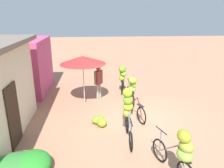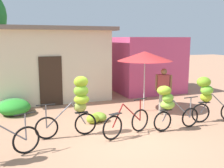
# 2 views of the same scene
# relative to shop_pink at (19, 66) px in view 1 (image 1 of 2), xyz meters

# --- Properties ---
(ground_plane) EXTENTS (60.00, 60.00, 0.00)m
(ground_plane) POSITION_rel_shop_pink_xyz_m (-3.55, -5.51, -1.38)
(ground_plane) COLOR #AC7B5C
(shop_pink) EXTENTS (3.20, 2.80, 2.76)m
(shop_pink) POSITION_rel_shop_pink_xyz_m (0.00, 0.00, 0.00)
(shop_pink) COLOR #CB4978
(shop_pink) RESTS_ON ground
(hedge_bush_front_left) EXTENTS (1.14, 1.34, 0.50)m
(hedge_bush_front_left) POSITION_rel_shop_pink_xyz_m (-6.52, -1.86, -1.13)
(hedge_bush_front_left) COLOR #338036
(hedge_bush_front_left) RESTS_ON ground
(hedge_bush_front_right) EXTENTS (1.12, 1.02, 0.52)m
(hedge_bush_front_right) POSITION_rel_shop_pink_xyz_m (-6.47, -2.20, -1.12)
(hedge_bush_front_right) COLOR #2A8E2A
(hedge_bush_front_right) RESTS_ON ground
(market_umbrella) EXTENTS (2.02, 2.02, 2.24)m
(market_umbrella) POSITION_rel_shop_pink_xyz_m (-1.92, -3.40, 0.68)
(market_umbrella) COLOR beige
(market_umbrella) RESTS_ON ground
(bicycle_leftmost) EXTENTS (1.66, 0.66, 1.47)m
(bicycle_leftmost) POSITION_rel_shop_pink_xyz_m (-7.03, -5.95, -0.52)
(bicycle_leftmost) COLOR black
(bicycle_leftmost) RESTS_ON ground
(bicycle_near_pile) EXTENTS (1.70, 0.43, 1.68)m
(bicycle_near_pile) POSITION_rel_shop_pink_xyz_m (-4.82, -4.99, -0.38)
(bicycle_near_pile) COLOR black
(bicycle_near_pile) RESTS_ON ground
(bicycle_center_loaded) EXTENTS (1.63, 0.56, 0.99)m
(bicycle_center_loaded) POSITION_rel_shop_pink_xyz_m (-3.54, -5.48, -1.01)
(bicycle_center_loaded) COLOR black
(bicycle_center_loaded) RESTS_ON ground
(bicycle_by_shop) EXTENTS (1.61, 0.43, 1.36)m
(bicycle_by_shop) POSITION_rel_shop_pink_xyz_m (-2.23, -5.55, -0.56)
(bicycle_by_shop) COLOR black
(bicycle_by_shop) RESTS_ON ground
(bicycle_rightmost) EXTENTS (1.64, 0.52, 1.50)m
(bicycle_rightmost) POSITION_rel_shop_pink_xyz_m (-0.64, -5.33, -0.46)
(bicycle_rightmost) COLOR black
(bicycle_rightmost) RESTS_ON ground
(banana_pile_on_ground) EXTENTS (0.84, 0.69, 0.30)m
(banana_pile_on_ground) POSITION_rel_shop_pink_xyz_m (-3.98, -4.05, -1.23)
(banana_pile_on_ground) COLOR olive
(banana_pile_on_ground) RESTS_ON ground
(person_vendor) EXTENTS (0.47, 0.40, 1.66)m
(person_vendor) POSITION_rel_shop_pink_xyz_m (-1.51, -4.08, -0.36)
(person_vendor) COLOR gray
(person_vendor) RESTS_ON ground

